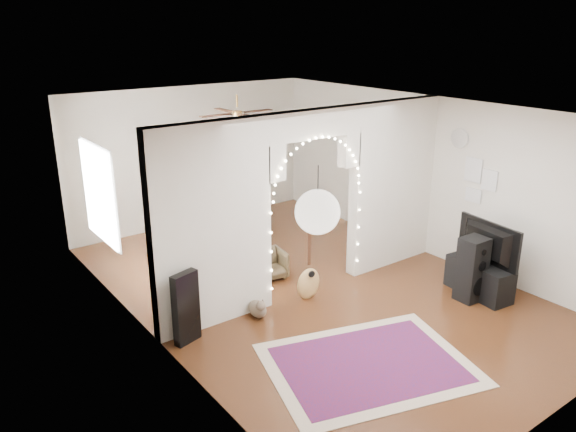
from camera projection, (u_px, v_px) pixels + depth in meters
floor at (311, 288)px, 8.52m from camera, size 7.50×7.50×0.00m
ceiling at (314, 109)px, 7.64m from camera, size 5.00×7.50×0.02m
wall_back at (191, 156)px, 10.93m from camera, size 5.00×0.02×2.70m
wall_front at (565, 301)px, 5.24m from camera, size 5.00×0.02×2.70m
wall_left at (149, 241)px, 6.67m from camera, size 0.02×7.50×2.70m
wall_right at (427, 176)px, 9.49m from camera, size 0.02×7.50×2.70m
divider_wall at (312, 198)px, 8.06m from camera, size 5.00×0.20×2.70m
fairy_lights at (318, 192)px, 7.92m from camera, size 1.64×0.04×1.60m
window at (99, 194)px, 8.01m from camera, size 0.04×1.20×1.40m
wall_clock at (460, 138)px, 8.78m from camera, size 0.03×0.31×0.31m
picture_frames at (478, 181)px, 8.67m from camera, size 0.02×0.50×0.70m
paper_lantern at (317, 212)px, 4.90m from camera, size 0.40×0.40×0.40m
ceiling_fan at (237, 113)px, 9.26m from camera, size 1.10×1.10×0.30m
area_rug at (368, 364)px, 6.60m from camera, size 2.74×2.35×0.02m
guitar_case at (186, 308)px, 6.94m from camera, size 0.38×0.21×0.95m
acoustic_guitar at (309, 271)px, 8.05m from camera, size 0.41×0.18×1.00m
tabby_cat at (258, 308)px, 7.63m from camera, size 0.28×0.50×0.33m
floor_speaker at (472, 269)px, 8.02m from camera, size 0.38×0.34×0.95m
media_console at (479, 279)px, 8.25m from camera, size 0.52×1.04×0.50m
tv at (483, 243)px, 8.07m from camera, size 0.27×1.08×0.62m
bookcase at (214, 190)px, 11.15m from camera, size 1.30×0.41×1.32m
dining_table at (212, 230)px, 8.96m from camera, size 1.24×0.86×0.76m
flower_vase at (211, 220)px, 8.90m from camera, size 0.19×0.19×0.19m
dining_chair_left at (269, 264)px, 8.80m from camera, size 0.55×0.56×0.45m
dining_chair_right at (228, 230)px, 10.18m from camera, size 0.65×0.66×0.49m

